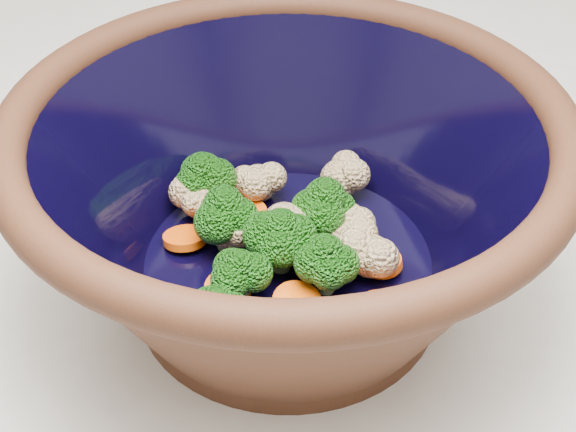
# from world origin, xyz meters

# --- Properties ---
(mixing_bowl) EXTENTS (0.44, 0.44, 0.16)m
(mixing_bowl) POSITION_xyz_m (-0.08, 0.03, 0.99)
(mixing_bowl) COLOR black
(mixing_bowl) RESTS_ON counter
(vegetable_pile) EXTENTS (0.17, 0.19, 0.05)m
(vegetable_pile) POSITION_xyz_m (-0.10, 0.04, 0.96)
(vegetable_pile) COLOR #608442
(vegetable_pile) RESTS_ON mixing_bowl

